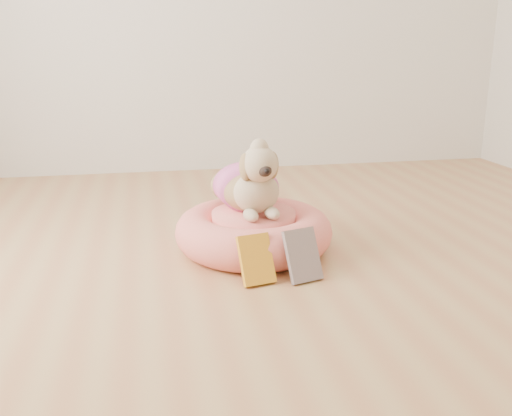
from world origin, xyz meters
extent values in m
plane|color=#B87C4C|center=(0.00, 0.00, 0.00)|extent=(4.50, 4.50, 0.00)
cylinder|color=#ED645C|center=(-0.05, 0.64, 0.05)|extent=(0.47, 0.47, 0.10)
torus|color=#ED645C|center=(-0.05, 0.64, 0.08)|extent=(0.65, 0.65, 0.17)
cylinder|color=#ED645C|center=(-0.05, 0.64, 0.12)|extent=(0.34, 0.34, 0.09)
cube|color=yellow|center=(-0.10, 0.31, 0.09)|extent=(0.14, 0.12, 0.17)
cube|color=silver|center=(0.07, 0.30, 0.09)|extent=(0.15, 0.13, 0.18)
camera|label=1|loc=(-0.47, -1.56, 0.83)|focal=40.00mm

